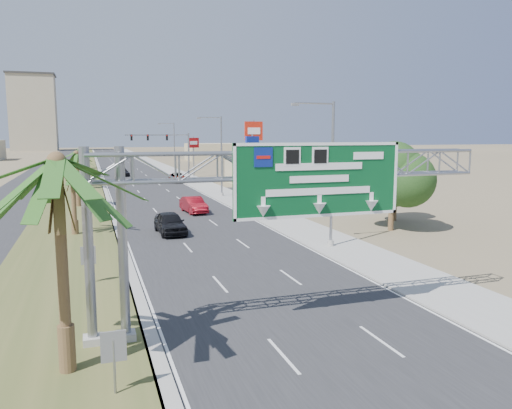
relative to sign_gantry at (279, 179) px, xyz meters
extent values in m
cube|color=#28282B|center=(1.06, 100.07, -6.05)|extent=(12.00, 300.00, 0.02)
cube|color=#9E9B93|center=(9.56, 100.07, -6.01)|extent=(4.00, 300.00, 0.10)
cube|color=#445023|center=(-8.94, 100.07, -6.00)|extent=(7.00, 300.00, 0.12)
cube|color=#28282B|center=(-15.94, 100.07, -6.05)|extent=(8.00, 300.00, 0.02)
cylinder|color=gray|center=(-6.14, 0.07, -2.36)|extent=(0.36, 0.36, 7.40)
cylinder|color=gray|center=(-7.34, 0.07, -2.36)|extent=(0.36, 0.36, 7.40)
cube|color=#9E9B93|center=(-6.14, 0.07, -5.86)|extent=(0.70, 0.70, 0.40)
cube|color=#9E9B93|center=(-7.34, 0.07, -5.86)|extent=(0.70, 0.70, 0.40)
cube|color=#084B21|center=(1.56, -0.41, -0.06)|extent=(7.20, 0.12, 3.00)
cube|color=navy|center=(-0.84, -0.49, 0.89)|extent=(0.75, 0.03, 0.75)
cone|color=white|center=(1.56, -0.49, -1.21)|extent=(0.56, 0.56, 0.45)
cylinder|color=brown|center=(-8.14, -1.93, -2.56)|extent=(0.36, 0.36, 7.00)
cylinder|color=brown|center=(-8.14, -1.93, -5.22)|extent=(0.54, 0.54, 1.68)
cylinder|color=brown|center=(-8.44, 22.07, -3.56)|extent=(0.36, 0.36, 5.00)
cylinder|color=brown|center=(-8.44, 22.07, -5.46)|extent=(0.54, 0.54, 1.20)
cylinder|color=brown|center=(-8.44, 38.07, -3.16)|extent=(0.36, 0.36, 5.80)
cylinder|color=brown|center=(-8.44, 38.07, -5.36)|extent=(0.54, 0.54, 1.39)
cylinder|color=brown|center=(-8.44, 56.07, -3.81)|extent=(0.36, 0.36, 4.50)
cylinder|color=brown|center=(-8.44, 56.07, -5.52)|extent=(0.54, 0.54, 1.08)
cylinder|color=brown|center=(-8.44, 75.07, -3.46)|extent=(0.36, 0.36, 5.20)
cylinder|color=brown|center=(-8.44, 75.07, -5.43)|extent=(0.54, 0.54, 1.25)
cylinder|color=brown|center=(-8.44, 100.07, -3.66)|extent=(0.36, 0.36, 4.80)
cylinder|color=brown|center=(-8.44, 100.07, -5.48)|extent=(0.54, 0.54, 1.15)
cylinder|color=gray|center=(8.56, 12.07, -1.06)|extent=(0.20, 0.20, 10.00)
cylinder|color=gray|center=(7.16, 12.07, 3.79)|extent=(2.80, 0.12, 0.12)
cube|color=slate|center=(5.76, 12.07, 3.69)|extent=(0.50, 0.22, 0.18)
cylinder|color=#9E9B93|center=(8.56, 12.07, -5.81)|extent=(0.44, 0.44, 0.50)
cylinder|color=gray|center=(8.56, 42.07, -1.06)|extent=(0.20, 0.20, 10.00)
cylinder|color=gray|center=(7.16, 42.07, 3.79)|extent=(2.80, 0.12, 0.12)
cube|color=slate|center=(5.76, 42.07, 3.69)|extent=(0.50, 0.22, 0.18)
cylinder|color=#9E9B93|center=(8.56, 42.07, -5.81)|extent=(0.44, 0.44, 0.50)
cylinder|color=gray|center=(8.56, 78.07, -1.06)|extent=(0.20, 0.20, 10.00)
cylinder|color=gray|center=(7.16, 78.07, 3.79)|extent=(2.80, 0.12, 0.12)
cube|color=slate|center=(5.76, 78.07, 3.69)|extent=(0.50, 0.22, 0.18)
cylinder|color=#9E9B93|center=(8.56, 78.07, -5.81)|extent=(0.44, 0.44, 0.50)
cylinder|color=gray|center=(8.26, 62.07, -2.06)|extent=(0.28, 0.28, 8.00)
cylinder|color=gray|center=(3.26, 62.07, 1.64)|extent=(10.00, 0.18, 0.18)
cube|color=black|center=(4.76, 61.87, 1.24)|extent=(0.32, 0.18, 0.95)
cube|color=black|center=(1.76, 61.87, 1.24)|extent=(0.32, 0.18, 0.95)
cube|color=black|center=(-0.74, 61.87, 1.24)|extent=(0.32, 0.18, 0.95)
sphere|color=red|center=(4.76, 61.75, 1.54)|extent=(0.22, 0.22, 0.22)
imported|color=black|center=(8.26, 62.07, 0.94)|extent=(0.16, 0.16, 0.60)
cylinder|color=#9E9B93|center=(8.26, 62.07, -5.76)|extent=(0.56, 0.56, 0.60)
cube|color=tan|center=(23.06, 56.07, -4.06)|extent=(18.00, 10.00, 4.00)
cylinder|color=brown|center=(16.06, 16.07, -4.11)|extent=(0.44, 0.44, 3.90)
sphere|color=#163612|center=(16.06, 16.07, -1.51)|extent=(4.50, 4.50, 4.50)
cylinder|color=brown|center=(19.06, 20.07, -4.41)|extent=(0.44, 0.44, 3.30)
sphere|color=#163612|center=(19.06, 20.07, -2.21)|extent=(3.50, 3.50, 3.50)
cylinder|color=gray|center=(-6.74, -3.93, -5.16)|extent=(0.08, 0.08, 1.80)
cube|color=slate|center=(-6.74, -3.93, -4.46)|extent=(0.75, 0.06, 0.95)
cylinder|color=gray|center=(-7.44, 8.07, -5.16)|extent=(0.08, 0.08, 1.80)
cube|color=slate|center=(-7.44, 8.07, -4.46)|extent=(0.75, 0.06, 0.95)
cube|color=tan|center=(-30.94, 240.07, 11.44)|extent=(20.00, 16.00, 35.00)
cube|color=tan|center=(31.06, 130.07, -3.56)|extent=(20.00, 12.00, 5.00)
imported|color=black|center=(-1.31, 20.39, -5.20)|extent=(2.23, 5.10, 1.71)
imported|color=maroon|center=(2.56, 30.25, -5.26)|extent=(2.15, 4.96, 1.59)
imported|color=gray|center=(6.42, 62.54, -5.28)|extent=(3.01, 5.75, 1.55)
imported|color=black|center=(-1.22, 77.69, -5.37)|extent=(2.33, 4.89, 1.38)
cylinder|color=gray|center=(13.08, 42.94, -1.24)|extent=(0.20, 0.20, 9.63)
cube|color=red|center=(13.08, 42.94, 2.17)|extent=(2.41, 0.38, 2.40)
cube|color=white|center=(13.08, 42.76, 2.17)|extent=(1.68, 0.10, 0.84)
cylinder|color=gray|center=(12.01, 40.24, -2.17)|extent=(0.20, 0.20, 7.77)
cube|color=#102697|center=(12.01, 40.24, 0.02)|extent=(1.96, 1.03, 3.00)
cube|color=white|center=(12.01, 40.06, 0.02)|extent=(1.31, 0.57, 1.05)
cylinder|color=gray|center=(11.09, 72.08, -2.38)|extent=(0.20, 0.20, 7.35)
cube|color=#AF0E0F|center=(11.09, 72.08, 0.20)|extent=(2.15, 1.10, 1.80)
cube|color=white|center=(11.09, 71.90, 0.20)|extent=(1.44, 0.61, 0.63)
camera|label=1|loc=(-7.18, -18.55, 1.77)|focal=35.00mm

